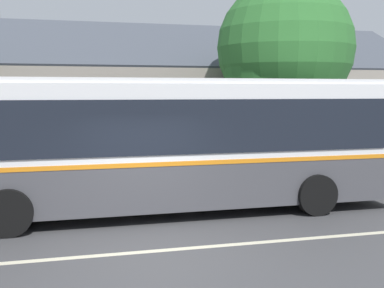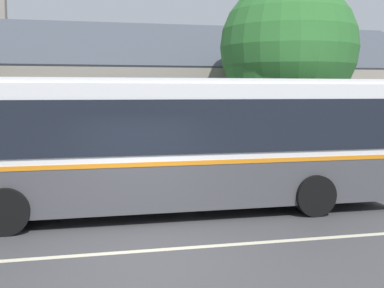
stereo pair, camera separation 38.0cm
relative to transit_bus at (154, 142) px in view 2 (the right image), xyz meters
The scene contains 6 objects.
ground_plane 3.43m from the transit_bus, 100.44° to the right, with size 300.00×300.00×0.00m, color #424244.
sidewalk_far 3.57m from the transit_bus, 99.79° to the left, with size 60.00×3.00×0.15m, color #9E9E99.
lane_divider_stripe 3.43m from the transit_bus, 100.44° to the right, with size 60.00×0.16×0.01m, color beige.
community_building 10.42m from the transit_bus, 83.96° to the left, with size 23.75×9.10×7.05m.
transit_bus is the anchor object (origin of this frame).
street_tree_primary 7.03m from the transit_bus, 38.36° to the left, with size 4.72×4.72×6.85m.
Camera 2 is at (-1.11, -8.72, 2.98)m, focal length 45.00 mm.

